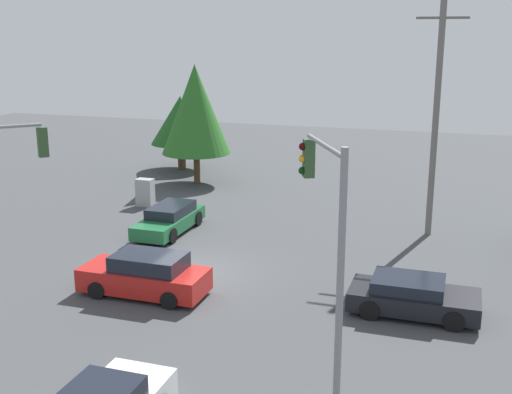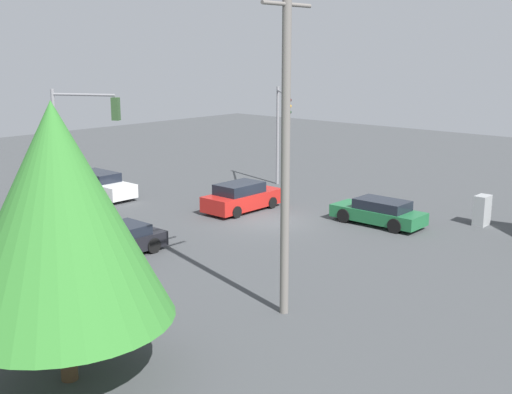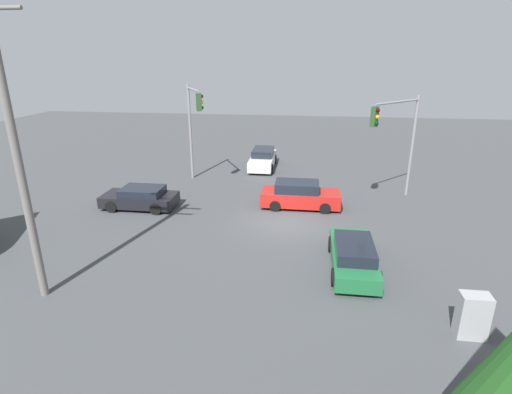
# 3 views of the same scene
# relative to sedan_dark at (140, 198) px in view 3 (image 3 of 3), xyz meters

# --- Properties ---
(ground_plane) EXTENTS (80.00, 80.00, 0.00)m
(ground_plane) POSITION_rel_sedan_dark_xyz_m (-8.36, 1.11, -0.60)
(ground_plane) COLOR #424447
(sedan_dark) EXTENTS (4.19, 2.07, 1.22)m
(sedan_dark) POSITION_rel_sedan_dark_xyz_m (0.00, 0.00, 0.00)
(sedan_dark) COLOR black
(sedan_dark) RESTS_ON ground_plane
(sedan_green) EXTENTS (1.84, 4.57, 1.27)m
(sedan_green) POSITION_rel_sedan_dark_xyz_m (-11.48, 5.58, 0.02)
(sedan_green) COLOR #1E6638
(sedan_green) RESTS_ON ground_plane
(sedan_red) EXTENTS (4.49, 1.95, 1.51)m
(sedan_red) POSITION_rel_sedan_dark_xyz_m (-9.09, -1.33, 0.12)
(sedan_red) COLOR red
(sedan_red) RESTS_ON ground_plane
(sedan_white) EXTENTS (1.87, 4.77, 1.46)m
(sedan_white) POSITION_rel_sedan_dark_xyz_m (-5.96, -9.66, 0.11)
(sedan_white) COLOR silver
(sedan_white) RESTS_ON ground_plane
(traffic_signal_main) EXTENTS (3.17, 3.35, 6.15)m
(traffic_signal_main) POSITION_rel_sedan_dark_xyz_m (-14.55, -3.17, 3.64)
(traffic_signal_main) COLOR gray
(traffic_signal_main) RESTS_ON ground_plane
(traffic_signal_cross) EXTENTS (1.86, 3.15, 6.54)m
(traffic_signal_cross) POSITION_rel_sedan_dark_xyz_m (-1.90, -5.09, 3.84)
(traffic_signal_cross) COLOR gray
(traffic_signal_cross) RESTS_ON ground_plane
(utility_pole_tall) EXTENTS (2.20, 0.28, 11.21)m
(utility_pole_tall) POSITION_rel_sedan_dark_xyz_m (-0.06, 8.99, 5.31)
(utility_pole_tall) COLOR slate
(utility_pole_tall) RESTS_ON ground_plane
(electrical_cabinet) EXTENTS (0.89, 0.57, 1.48)m
(electrical_cabinet) POSITION_rel_sedan_dark_xyz_m (-14.73, 9.36, 0.14)
(electrical_cabinet) COLOR #9EA0A3
(electrical_cabinet) RESTS_ON ground_plane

